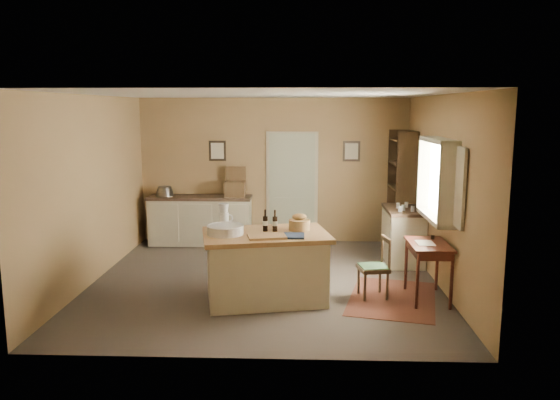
# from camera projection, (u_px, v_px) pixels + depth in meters

# --- Properties ---
(ground) EXTENTS (5.00, 5.00, 0.00)m
(ground) POSITION_uv_depth(u_px,v_px,m) (265.00, 281.00, 8.00)
(ground) COLOR #4F453C
(ground) RESTS_ON ground
(wall_back) EXTENTS (5.00, 0.10, 2.70)m
(wall_back) POSITION_uv_depth(u_px,v_px,m) (274.00, 171.00, 10.24)
(wall_back) COLOR #91724B
(wall_back) RESTS_ON ground
(wall_front) EXTENTS (5.00, 0.10, 2.70)m
(wall_front) POSITION_uv_depth(u_px,v_px,m) (248.00, 229.00, 5.32)
(wall_front) COLOR #91724B
(wall_front) RESTS_ON ground
(wall_left) EXTENTS (0.10, 5.00, 2.70)m
(wall_left) POSITION_uv_depth(u_px,v_px,m) (92.00, 189.00, 7.88)
(wall_left) COLOR #91724B
(wall_left) RESTS_ON ground
(wall_right) EXTENTS (0.10, 5.00, 2.70)m
(wall_right) POSITION_uv_depth(u_px,v_px,m) (441.00, 192.00, 7.68)
(wall_right) COLOR #91724B
(wall_right) RESTS_ON ground
(ceiling) EXTENTS (5.00, 5.00, 0.00)m
(ceiling) POSITION_uv_depth(u_px,v_px,m) (264.00, 94.00, 7.55)
(ceiling) COLOR silver
(ceiling) RESTS_ON wall_back
(door) EXTENTS (0.97, 0.06, 2.11)m
(door) POSITION_uv_depth(u_px,v_px,m) (292.00, 186.00, 10.25)
(door) COLOR #A3AA8D
(door) RESTS_ON ground
(framed_prints) EXTENTS (2.82, 0.02, 0.38)m
(framed_prints) POSITION_uv_depth(u_px,v_px,m) (284.00, 151.00, 10.15)
(framed_prints) COLOR black
(framed_prints) RESTS_ON ground
(window) EXTENTS (0.25, 1.99, 1.12)m
(window) POSITION_uv_depth(u_px,v_px,m) (440.00, 179.00, 7.46)
(window) COLOR #B7AE92
(window) RESTS_ON ground
(work_island) EXTENTS (1.79, 1.35, 1.20)m
(work_island) POSITION_uv_depth(u_px,v_px,m) (265.00, 265.00, 7.16)
(work_island) COLOR #B7AE92
(work_island) RESTS_ON ground
(sideboard) EXTENTS (1.91, 0.54, 1.18)m
(sideboard) POSITION_uv_depth(u_px,v_px,m) (201.00, 218.00, 10.14)
(sideboard) COLOR #B7AE92
(sideboard) RESTS_ON ground
(rug) EXTENTS (1.43, 1.81, 0.01)m
(rug) POSITION_uv_depth(u_px,v_px,m) (392.00, 298.00, 7.28)
(rug) COLOR #57281B
(rug) RESTS_ON ground
(writing_desk) EXTENTS (0.51, 0.83, 0.82)m
(writing_desk) POSITION_uv_depth(u_px,v_px,m) (429.00, 251.00, 7.15)
(writing_desk) COLOR #38160F
(writing_desk) RESTS_ON ground
(desk_chair) EXTENTS (0.44, 0.44, 0.80)m
(desk_chair) POSITION_uv_depth(u_px,v_px,m) (373.00, 268.00, 7.27)
(desk_chair) COLOR black
(desk_chair) RESTS_ON ground
(right_cabinet) EXTENTS (0.58, 1.05, 0.99)m
(right_cabinet) POSITION_uv_depth(u_px,v_px,m) (403.00, 235.00, 8.95)
(right_cabinet) COLOR #B7AE92
(right_cabinet) RESTS_ON ground
(shelving_unit) EXTENTS (0.36, 0.95, 2.12)m
(shelving_unit) POSITION_uv_depth(u_px,v_px,m) (404.00, 191.00, 9.71)
(shelving_unit) COLOR black
(shelving_unit) RESTS_ON ground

